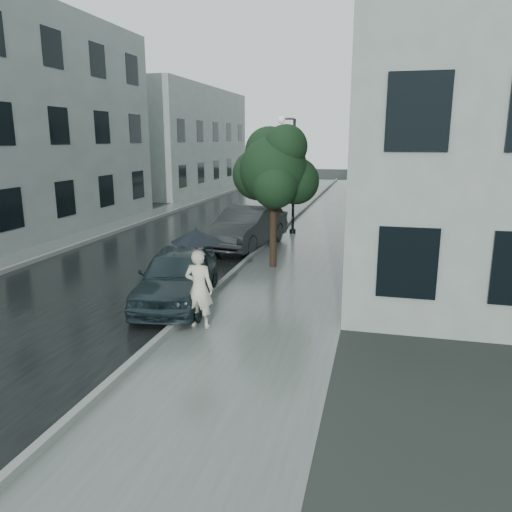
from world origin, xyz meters
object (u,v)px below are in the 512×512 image
(lamp_post, at_px, (290,168))
(car_near, at_px, (177,276))
(pedestrian, at_px, (199,288))
(car_far, at_px, (247,227))
(street_tree, at_px, (274,169))

(lamp_post, distance_m, car_near, 10.38)
(pedestrian, distance_m, lamp_post, 11.73)
(pedestrian, relative_size, car_far, 0.37)
(street_tree, relative_size, car_near, 1.08)
(pedestrian, height_order, car_near, pedestrian)
(pedestrian, xyz_separation_m, lamp_post, (-0.07, 11.56, 1.97))
(car_far, bearing_deg, lamp_post, 80.05)
(pedestrian, distance_m, street_tree, 6.15)
(car_far, bearing_deg, car_near, -81.30)
(lamp_post, bearing_deg, pedestrian, -100.91)
(street_tree, height_order, car_far, street_tree)
(street_tree, distance_m, car_near, 5.14)
(car_far, bearing_deg, street_tree, -50.51)
(pedestrian, relative_size, street_tree, 0.39)
(pedestrian, height_order, lamp_post, lamp_post)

